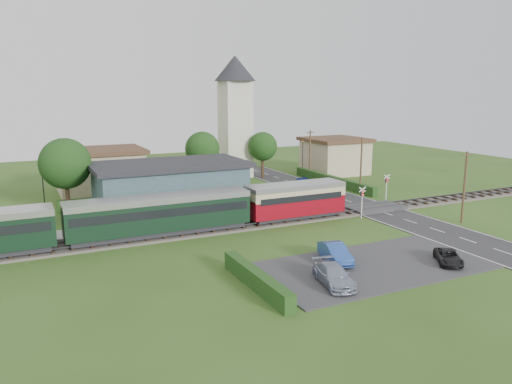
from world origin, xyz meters
name	(u,v)px	position (x,y,z in m)	size (l,w,h in m)	color
ground	(305,225)	(0.00, 0.00, 0.00)	(120.00, 120.00, 0.00)	#2D4C19
railway_track	(294,219)	(0.00, 2.00, 0.11)	(76.00, 3.20, 0.49)	#4C443D
road	(387,214)	(10.00, 0.00, 0.03)	(6.00, 70.00, 0.05)	#28282B
car_park	(372,266)	(-1.50, -12.00, 0.04)	(17.00, 9.00, 0.08)	#333335
crossing_deck	(374,208)	(10.00, 2.00, 0.23)	(6.20, 3.40, 0.45)	#333335
platform	(188,222)	(-10.00, 5.20, 0.23)	(30.00, 3.00, 0.45)	gray
equipment_hut	(102,216)	(-18.00, 5.20, 1.75)	(2.30, 2.30, 2.55)	beige
station_building	(170,187)	(-10.00, 10.99, 2.69)	(16.00, 9.00, 5.30)	#354F56
train	(123,217)	(-16.72, 2.00, 2.18)	(43.20, 2.90, 3.40)	#232328
church_tower	(235,107)	(5.00, 28.00, 10.23)	(6.00, 6.00, 17.60)	beige
house_west	(100,170)	(-15.00, 25.00, 2.79)	(10.80, 8.80, 5.50)	tan
house_east	(335,155)	(20.00, 24.00, 2.80)	(8.80, 8.80, 5.50)	tan
hedge_carpark	(257,280)	(-11.00, -12.00, 0.60)	(0.80, 9.00, 1.20)	#193814
hedge_roadside	(333,181)	(14.20, 16.00, 0.60)	(0.80, 18.00, 1.20)	#193814
hedge_station	(160,197)	(-10.00, 15.50, 0.65)	(22.00, 0.80, 1.30)	#193814
tree_a	(65,164)	(-20.00, 14.00, 5.38)	(5.20, 5.20, 8.00)	#332316
tree_b	(202,149)	(-2.00, 23.00, 5.02)	(4.60, 4.60, 7.34)	#332316
tree_c	(263,147)	(8.00, 25.00, 4.65)	(4.20, 4.20, 6.78)	#332316
utility_pole_b	(464,186)	(14.20, -6.00, 3.63)	(1.40, 0.22, 7.00)	#473321
utility_pole_c	(361,164)	(14.20, 10.00, 3.63)	(1.40, 0.22, 7.00)	#473321
utility_pole_d	(310,154)	(14.20, 22.00, 3.63)	(1.40, 0.22, 7.00)	#473321
crossing_signal_near	(362,198)	(6.40, -0.41, 2.14)	(0.84, 0.28, 3.28)	silver
crossing_signal_far	(387,184)	(13.60, 4.39, 2.14)	(0.84, 0.28, 3.28)	silver
streetlamp_west	(42,179)	(-22.00, 20.00, 3.04)	(0.30, 0.30, 5.15)	#3F3F47
streetlamp_east	(303,153)	(16.00, 27.00, 3.04)	(0.30, 0.30, 5.15)	#3F3F47
car_on_road	(304,181)	(10.42, 17.39, 0.63)	(1.37, 3.40, 1.16)	navy
car_park_blue	(335,253)	(-3.50, -10.10, 0.77)	(1.45, 4.17, 1.37)	#274A97
car_park_silver	(334,275)	(-6.19, -13.78, 0.72)	(1.81, 4.44, 1.29)	#959CB3
car_park_dark	(448,257)	(3.88, -14.08, 0.57)	(1.63, 3.53, 0.98)	black
pedestrian_near	(264,205)	(-2.15, 4.41, 1.25)	(0.58, 0.38, 1.59)	gray
pedestrian_far	(132,218)	(-15.51, 4.54, 1.40)	(0.93, 0.72, 1.90)	gray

